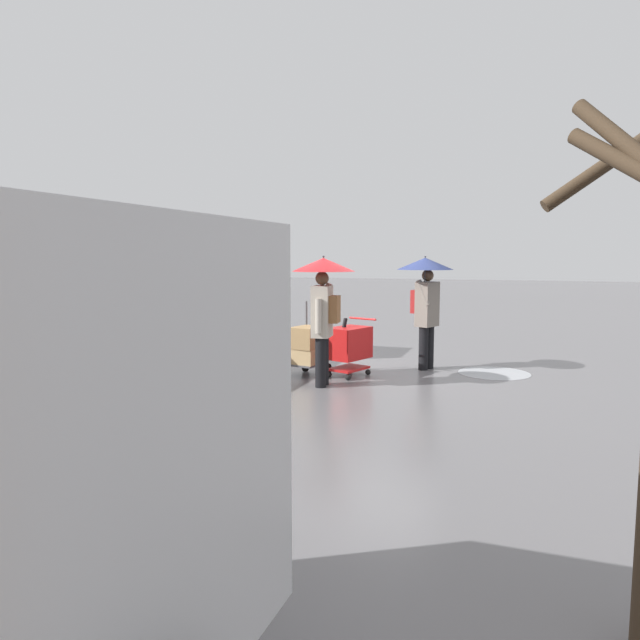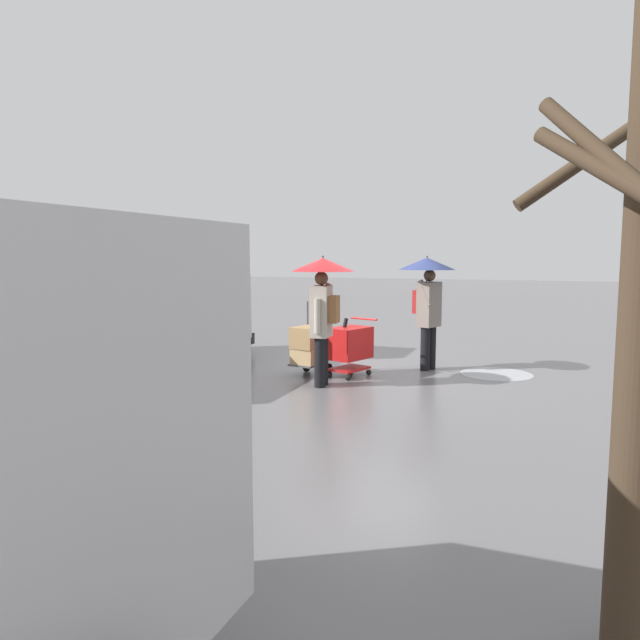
{
  "view_description": "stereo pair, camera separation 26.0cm",
  "coord_description": "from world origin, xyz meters",
  "px_view_note": "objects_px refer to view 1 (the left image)",
  "views": [
    {
      "loc": [
        -2.82,
        10.12,
        2.13
      ],
      "look_at": [
        0.61,
        0.84,
        1.05
      ],
      "focal_mm": 32.66,
      "sensor_mm": 36.0,
      "label": 1
    },
    {
      "loc": [
        -3.06,
        10.02,
        2.13
      ],
      "look_at": [
        0.61,
        0.84,
        1.05
      ],
      "focal_mm": 32.66,
      "sensor_mm": 36.0,
      "label": 2
    }
  ],
  "objects_px": {
    "cargo_van_parked_right": "(144,308)",
    "pedestrian_black_side": "(323,291)",
    "hand_dolly_boxes": "(308,346)",
    "pedestrian_pink_side": "(426,287)",
    "shopping_cart_vendor": "(349,345)"
  },
  "relations": [
    {
      "from": "hand_dolly_boxes",
      "to": "pedestrian_black_side",
      "type": "xyz_separation_m",
      "value": [
        -0.53,
        0.64,
        1.03
      ]
    },
    {
      "from": "cargo_van_parked_right",
      "to": "hand_dolly_boxes",
      "type": "distance_m",
      "value": 3.15
    },
    {
      "from": "cargo_van_parked_right",
      "to": "pedestrian_black_side",
      "type": "relative_size",
      "value": 2.51
    },
    {
      "from": "cargo_van_parked_right",
      "to": "shopping_cart_vendor",
      "type": "bearing_deg",
      "value": -167.18
    },
    {
      "from": "pedestrian_black_side",
      "to": "pedestrian_pink_side",
      "type": "bearing_deg",
      "value": -124.39
    },
    {
      "from": "cargo_van_parked_right",
      "to": "hand_dolly_boxes",
      "type": "xyz_separation_m",
      "value": [
        -3.02,
        -0.63,
        -0.64
      ]
    },
    {
      "from": "cargo_van_parked_right",
      "to": "pedestrian_pink_side",
      "type": "bearing_deg",
      "value": -158.42
    },
    {
      "from": "cargo_van_parked_right",
      "to": "pedestrian_pink_side",
      "type": "distance_m",
      "value": 5.26
    },
    {
      "from": "pedestrian_pink_side",
      "to": "pedestrian_black_side",
      "type": "xyz_separation_m",
      "value": [
        1.33,
        1.94,
        0.0
      ]
    },
    {
      "from": "shopping_cart_vendor",
      "to": "hand_dolly_boxes",
      "type": "distance_m",
      "value": 0.73
    },
    {
      "from": "shopping_cart_vendor",
      "to": "pedestrian_pink_side",
      "type": "distance_m",
      "value": 1.87
    },
    {
      "from": "pedestrian_pink_side",
      "to": "pedestrian_black_side",
      "type": "height_order",
      "value": "same"
    },
    {
      "from": "hand_dolly_boxes",
      "to": "pedestrian_pink_side",
      "type": "xyz_separation_m",
      "value": [
        -1.86,
        -1.3,
        1.03
      ]
    },
    {
      "from": "hand_dolly_boxes",
      "to": "pedestrian_black_side",
      "type": "distance_m",
      "value": 1.33
    },
    {
      "from": "hand_dolly_boxes",
      "to": "pedestrian_pink_side",
      "type": "height_order",
      "value": "pedestrian_pink_side"
    }
  ]
}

